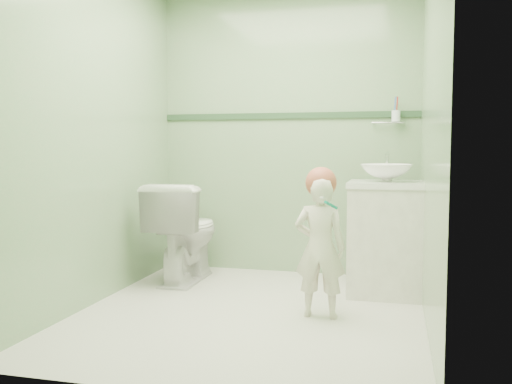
# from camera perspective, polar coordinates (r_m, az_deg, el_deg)

# --- Properties ---
(ground) EXTENTS (2.50, 2.50, 0.00)m
(ground) POSITION_cam_1_polar(r_m,az_deg,el_deg) (3.70, -0.58, -12.33)
(ground) COLOR silver
(ground) RESTS_ON ground
(room_shell) EXTENTS (2.50, 2.54, 2.40)m
(room_shell) POSITION_cam_1_polar(r_m,az_deg,el_deg) (3.54, -0.60, 6.61)
(room_shell) COLOR #7BAB79
(room_shell) RESTS_ON ground
(trim_stripe) EXTENTS (2.20, 0.02, 0.05)m
(trim_stripe) POSITION_cam_1_polar(r_m,az_deg,el_deg) (4.75, 3.24, 7.88)
(trim_stripe) COLOR #2A482D
(trim_stripe) RESTS_ON room_shell
(vanity) EXTENTS (0.52, 0.50, 0.80)m
(vanity) POSITION_cam_1_polar(r_m,az_deg,el_deg) (4.18, 13.19, -4.85)
(vanity) COLOR beige
(vanity) RESTS_ON ground
(counter) EXTENTS (0.54, 0.52, 0.04)m
(counter) POSITION_cam_1_polar(r_m,az_deg,el_deg) (4.13, 13.29, 0.77)
(counter) COLOR white
(counter) RESTS_ON vanity
(basin) EXTENTS (0.37, 0.37, 0.13)m
(basin) POSITION_cam_1_polar(r_m,az_deg,el_deg) (4.12, 13.31, 1.94)
(basin) COLOR white
(basin) RESTS_ON counter
(faucet) EXTENTS (0.03, 0.13, 0.18)m
(faucet) POSITION_cam_1_polar(r_m,az_deg,el_deg) (4.31, 13.37, 3.11)
(faucet) COLOR silver
(faucet) RESTS_ON counter
(cup_holder) EXTENTS (0.26, 0.07, 0.21)m
(cup_holder) POSITION_cam_1_polar(r_m,az_deg,el_deg) (4.61, 14.16, 7.58)
(cup_holder) COLOR silver
(cup_holder) RESTS_ON room_shell
(toilet) EXTENTS (0.45, 0.79, 0.80)m
(toilet) POSITION_cam_1_polar(r_m,az_deg,el_deg) (4.51, -7.38, -4.08)
(toilet) COLOR white
(toilet) RESTS_ON ground
(toddler) EXTENTS (0.33, 0.22, 0.89)m
(toddler) POSITION_cam_1_polar(r_m,az_deg,el_deg) (3.53, 6.62, -5.72)
(toddler) COLOR silver
(toddler) RESTS_ON ground
(hair_cap) EXTENTS (0.20, 0.20, 0.20)m
(hair_cap) POSITION_cam_1_polar(r_m,az_deg,el_deg) (3.50, 6.74, 0.98)
(hair_cap) COLOR #B55740
(hair_cap) RESTS_ON toddler
(teal_toothbrush) EXTENTS (0.11, 0.13, 0.08)m
(teal_toothbrush) POSITION_cam_1_polar(r_m,az_deg,el_deg) (3.36, 7.66, -1.26)
(teal_toothbrush) COLOR #017E65
(teal_toothbrush) RESTS_ON toddler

